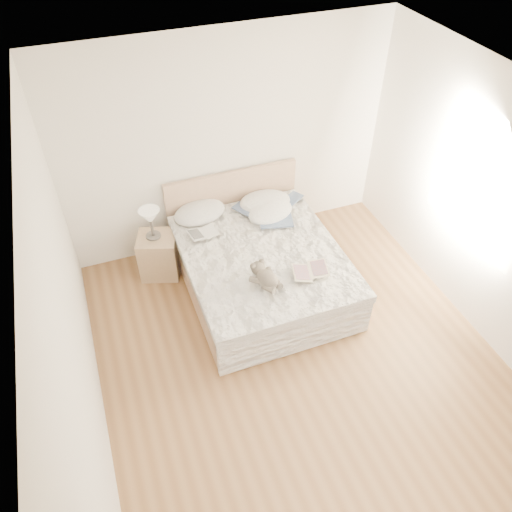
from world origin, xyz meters
name	(u,v)px	position (x,y,z in m)	size (l,w,h in m)	color
floor	(300,361)	(0.00, 0.00, 0.00)	(4.00, 4.50, 0.00)	brown
ceiling	(324,124)	(0.00, 0.00, 2.70)	(4.00, 4.50, 0.00)	white
wall_back	(228,144)	(0.00, 2.25, 1.35)	(4.00, 0.02, 2.70)	white
wall_left	(71,331)	(-2.00, 0.00, 1.35)	(0.02, 4.50, 2.70)	white
wall_right	(497,218)	(2.00, 0.00, 1.35)	(0.02, 4.50, 2.70)	white
window	(478,193)	(1.99, 0.30, 1.45)	(0.02, 1.30, 1.10)	white
bed	(260,266)	(0.00, 1.19, 0.31)	(1.72, 2.14, 1.00)	tan
nightstand	(159,255)	(-1.06, 1.82, 0.28)	(0.45, 0.40, 0.56)	#A08462
table_lamp	(150,218)	(-1.09, 1.85, 0.83)	(0.30, 0.30, 0.38)	#504A45
pillow_left	(200,212)	(-0.47, 2.01, 0.64)	(0.65, 0.46, 0.20)	silver
pillow_middle	(270,212)	(0.34, 1.72, 0.64)	(0.60, 0.42, 0.18)	white
pillow_right	(265,202)	(0.35, 1.94, 0.64)	(0.64, 0.45, 0.19)	white
blouse	(274,213)	(0.38, 1.70, 0.63)	(0.62, 0.66, 0.02)	#3C4D6D
photo_book	(203,233)	(-0.55, 1.62, 0.63)	(0.34, 0.23, 0.03)	silver
childrens_book	(310,271)	(0.35, 0.61, 0.63)	(0.41, 0.27, 0.03)	beige
teddy_bear	(267,283)	(-0.15, 0.58, 0.65)	(0.25, 0.36, 0.19)	#61584C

